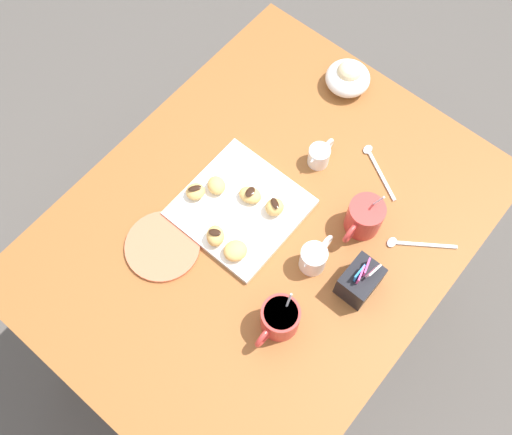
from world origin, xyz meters
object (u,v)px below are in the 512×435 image
Objects in this scene: sugar_caddy at (360,281)px; beignet_1 at (215,236)px; coffee_mug_red_left at (364,217)px; pastry_plate_square at (241,207)px; beignet_4 at (275,208)px; chocolate_sauce_pitcher at (319,155)px; beignet_2 at (237,252)px; beignet_0 at (250,195)px; beignet_5 at (215,186)px; beignet_3 at (195,192)px; coffee_mug_red_right at (279,318)px; cream_pitcher_white at (315,257)px; saucer_coral_left at (163,246)px; dining_table at (262,247)px; ice_cream_bowl at (348,77)px.

beignet_1 is (0.12, -0.31, -0.01)m from sugar_caddy.
coffee_mug_red_left is 2.75× the size of beignet_1.
pastry_plate_square is 5.96× the size of beignet_4.
beignet_2 is at bearing 2.01° from chocolate_sauce_pitcher.
chocolate_sauce_pitcher is at bearing -177.36° from beignet_4.
beignet_0 is 1.09× the size of beignet_1.
beignet_2 is 0.17m from beignet_5.
beignet_1 is at bearing -43.03° from coffee_mug_red_left.
beignet_3 is at bearing -31.51° from chocolate_sauce_pitcher.
sugar_caddy is at bearing 155.53° from coffee_mug_red_right.
coffee_mug_red_left reaches higher than pastry_plate_square.
pastry_plate_square is 5.82× the size of beignet_3.
cream_pitcher_white is 0.26m from chocolate_sauce_pitcher.
beignet_4 is at bearing 2.64° from chocolate_sauce_pitcher.
pastry_plate_square is at bearing -59.24° from beignet_4.
saucer_coral_left is 3.18× the size of beignet_2.
pastry_plate_square is 0.33m from sugar_caddy.
beignet_5 is (0.01, -0.07, 0.02)m from pastry_plate_square.
cream_pitcher_white is at bearing 117.04° from beignet_1.
sugar_caddy is 2.33× the size of beignet_3.
beignet_2 is 1.20× the size of beignet_3.
beignet_0 is at bearing -80.66° from beignet_4.
chocolate_sauce_pitcher is at bearing 148.49° from beignet_3.
beignet_3 is at bearing -81.04° from sugar_caddy.
beignet_1 is 1.13× the size of beignet_4.
dining_table is 22.63× the size of beignet_5.
saucer_coral_left is 3.64× the size of beignet_5.
beignet_1 is 0.13m from beignet_5.
sugar_caddy reaches higher than chocolate_sauce_pitcher.
pastry_plate_square is at bearing -122.81° from coffee_mug_red_right.
beignet_1 is at bearing 63.86° from beignet_3.
coffee_mug_red_left is 1.30× the size of sugar_caddy.
saucer_coral_left is (0.41, -0.14, -0.03)m from chocolate_sauce_pitcher.
coffee_mug_red_right reaches higher than ice_cream_bowl.
beignet_3 is at bearing -81.18° from cream_pitcher_white.
cream_pitcher_white is 2.09× the size of beignet_1.
dining_table is 6.22× the size of saucer_coral_left.
beignet_5 is at bearing -6.73° from ice_cream_bowl.
beignet_3 is 1.02× the size of beignet_4.
cream_pitcher_white is (-0.16, -0.03, -0.01)m from coffee_mug_red_right.
coffee_mug_red_right is 0.18m from beignet_2.
sugar_caddy reaches higher than cream_pitcher_white.
dining_table is 0.16m from pastry_plate_square.
coffee_mug_red_left reaches higher than dining_table.
pastry_plate_square is at bearing -173.81° from beignet_1.
chocolate_sauce_pitcher is at bearing -127.12° from sugar_caddy.
beignet_1 is (0.25, -0.23, -0.01)m from coffee_mug_red_left.
dining_table is at bearing -88.01° from cream_pitcher_white.
beignet_2 is (0.54, 0.09, -0.00)m from ice_cream_bowl.
ice_cream_bowl is (-0.45, -0.02, 0.03)m from pastry_plate_square.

